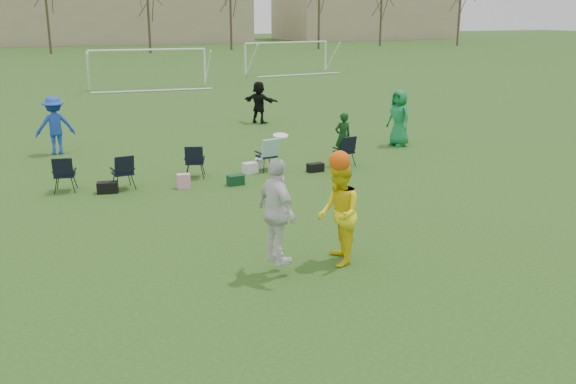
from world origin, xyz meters
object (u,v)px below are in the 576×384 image
fielder_black (259,102)px  goal_right (287,49)px  center_contest (313,212)px  fielder_blue (55,125)px  fielder_green_far (399,118)px  goal_mid (148,57)px

fielder_black → goal_right: (10.06, 21.29, 1.01)m
center_contest → fielder_black: bearing=73.6°
fielder_blue → fielder_green_far: bearing=159.5°
fielder_blue → goal_right: 30.90m
fielder_black → center_contest: 16.62m
fielder_black → goal_mid: 15.45m
fielder_green_far → goal_mid: (-4.93, 21.86, 0.91)m
fielder_black → goal_mid: size_ratio=0.25×
fielder_black → goal_mid: goal_mid is taller
fielder_blue → center_contest: (3.88, -12.59, 0.13)m
goal_mid → fielder_green_far: bearing=-73.3°
fielder_blue → center_contest: size_ratio=0.75×
goal_right → fielder_black: bearing=-123.3°
fielder_blue → center_contest: bearing=102.2°
goal_mid → goal_right: size_ratio=1.01×
fielder_green_far → center_contest: 12.12m
fielder_black → fielder_green_far: bearing=167.2°
goal_right → fielder_blue: bearing=-135.1°
fielder_green_far → center_contest: size_ratio=0.77×
fielder_black → goal_mid: bearing=-30.1°
fielder_black → center_contest: center_contest is taller
fielder_blue → fielder_green_far: size_ratio=0.97×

